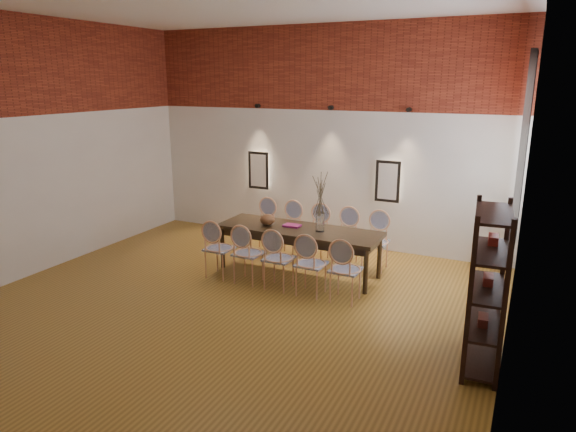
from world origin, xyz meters
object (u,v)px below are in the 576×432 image
at_px(chair_near_b, 248,253).
at_px(chair_far_a, 263,226).
at_px(vase, 320,222).
at_px(book, 292,226).
at_px(chair_near_e, 346,270).
at_px(chair_far_d, 345,238).
at_px(dining_table, 299,251).
at_px(chair_near_a, 219,248).
at_px(shelving_rack, 487,288).
at_px(chair_far_b, 289,230).
at_px(chair_near_c, 279,258).
at_px(chair_near_d, 311,264).
at_px(chair_far_c, 316,234).
at_px(chair_far_e, 375,242).
at_px(bowl, 267,220).

distance_m(chair_near_b, chair_far_a, 1.50).
bearing_deg(vase, book, 173.90).
distance_m(chair_near_e, chair_far_d, 1.50).
bearing_deg(chair_near_b, dining_table, 53.19).
relative_size(dining_table, book, 10.11).
xyz_separation_m(chair_near_a, chair_far_a, (0.01, 1.41, 0.00)).
xyz_separation_m(book, shelving_rack, (3.09, -1.70, 0.14)).
relative_size(chair_near_e, book, 3.62).
relative_size(chair_near_e, chair_far_b, 1.00).
relative_size(chair_near_b, chair_near_c, 1.00).
bearing_deg(chair_near_c, chair_far_d, 69.48).
distance_m(dining_table, chair_far_d, 0.88).
xyz_separation_m(chair_far_b, chair_far_d, (1.05, -0.01, 0.00)).
distance_m(chair_near_a, book, 1.21).
height_order(chair_near_c, chair_near_d, same).
bearing_deg(vase, chair_far_a, 152.97).
distance_m(vase, book, 0.53).
relative_size(chair_near_e, shelving_rack, 0.52).
xyz_separation_m(vase, book, (-0.50, 0.05, -0.14)).
height_order(chair_near_c, chair_far_c, same).
distance_m(chair_far_c, book, 0.73).
bearing_deg(chair_far_e, chair_near_e, 90.00).
distance_m(chair_far_a, chair_far_c, 1.05).
height_order(chair_near_d, chair_far_c, same).
relative_size(dining_table, vase, 8.76).
distance_m(chair_far_e, bowl, 1.80).
distance_m(dining_table, book, 0.42).
relative_size(chair_near_e, bowl, 3.92).
distance_m(chair_near_a, chair_far_a, 1.41).
bearing_deg(chair_near_b, chair_near_c, -0.00).
xyz_separation_m(chair_near_d, chair_far_b, (-1.04, 1.42, 0.00)).
xyz_separation_m(chair_near_b, chair_far_a, (-0.51, 1.41, 0.00)).
bearing_deg(vase, chair_near_e, -46.05).
relative_size(chair_far_a, shelving_rack, 0.52).
bearing_deg(chair_near_a, bowl, 51.99).
relative_size(chair_near_d, chair_far_a, 1.00).
xyz_separation_m(dining_table, chair_far_e, (1.06, 0.69, 0.09)).
height_order(chair_near_e, chair_far_b, same).
xyz_separation_m(dining_table, chair_far_a, (-1.04, 0.71, 0.09)).
distance_m(dining_table, bowl, 0.72).
bearing_deg(chair_far_a, chair_near_c, 126.81).
height_order(chair_far_a, chair_far_b, same).
distance_m(chair_near_e, chair_far_c, 1.76).
height_order(chair_near_a, chair_far_a, same).
bearing_deg(chair_near_d, bowl, 148.57).
xyz_separation_m(chair_near_b, chair_far_e, (1.59, 1.39, 0.00)).
bearing_deg(chair_far_d, chair_far_b, -0.00).
distance_m(chair_near_e, vase, 1.08).
xyz_separation_m(chair_far_c, vase, (0.35, -0.71, 0.43)).
bearing_deg(book, chair_far_b, 119.68).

